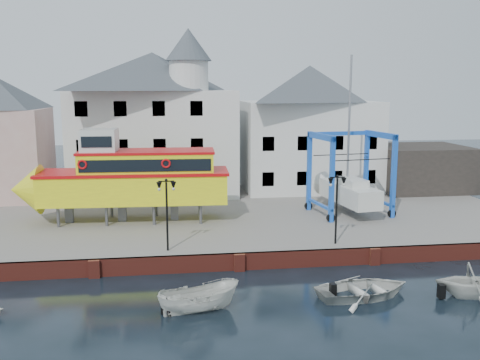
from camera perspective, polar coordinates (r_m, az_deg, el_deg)
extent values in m
plane|color=black|center=(30.77, -0.08, -9.65)|extent=(140.00, 140.00, 0.00)
cube|color=slate|center=(41.11, -2.14, -3.89)|extent=(44.00, 22.00, 1.00)
cube|color=maroon|center=(30.72, -0.11, -8.69)|extent=(44.00, 0.25, 1.00)
cube|color=maroon|center=(30.59, -15.28, -9.14)|extent=(0.60, 0.36, 1.00)
cube|color=maroon|center=(30.56, -0.06, -8.79)|extent=(0.60, 0.36, 1.00)
cube|color=maroon|center=(32.56, 14.16, -7.92)|extent=(0.60, 0.36, 1.00)
cube|color=silver|center=(47.49, -9.12, 3.98)|extent=(14.00, 8.00, 9.00)
pyramid|color=#3F454B|center=(47.27, -9.32, 11.35)|extent=(14.00, 8.00, 3.20)
cube|color=black|center=(44.45, -16.22, -0.47)|extent=(1.00, 0.08, 1.20)
cube|color=black|center=(44.10, -12.37, -0.38)|extent=(1.00, 0.08, 1.20)
cube|color=black|center=(43.96, -8.47, -0.29)|extent=(1.00, 0.08, 1.20)
cube|color=black|center=(44.02, -4.56, -0.20)|extent=(1.00, 0.08, 1.20)
cube|color=black|center=(44.03, -16.41, 3.38)|extent=(1.00, 0.08, 1.20)
cube|color=black|center=(43.68, -12.51, 3.49)|extent=(1.00, 0.08, 1.20)
cube|color=black|center=(43.53, -8.57, 3.60)|extent=(1.00, 0.08, 1.20)
cube|color=black|center=(43.60, -4.62, 3.69)|extent=(1.00, 0.08, 1.20)
cube|color=black|center=(43.81, -16.60, 7.28)|extent=(1.00, 0.08, 1.20)
cube|color=black|center=(43.46, -12.66, 7.43)|extent=(1.00, 0.08, 1.20)
cube|color=black|center=(43.31, -8.67, 7.55)|extent=(1.00, 0.08, 1.20)
cube|color=black|center=(43.38, -4.67, 7.63)|extent=(1.00, 0.08, 1.20)
cylinder|color=silver|center=(44.89, -5.48, 11.01)|extent=(3.20, 3.20, 2.40)
cone|color=#3F454B|center=(45.01, -5.53, 14.19)|extent=(3.80, 3.80, 2.60)
cube|color=silver|center=(49.73, 7.29, 3.71)|extent=(12.00, 8.00, 8.00)
pyramid|color=#3F454B|center=(49.45, 7.43, 10.17)|extent=(12.00, 8.00, 3.20)
cube|color=black|center=(45.23, 3.01, 0.09)|extent=(1.00, 0.08, 1.20)
cube|color=black|center=(45.89, 6.69, 0.18)|extent=(1.00, 0.08, 1.20)
cube|color=black|center=(46.72, 10.26, 0.26)|extent=(1.00, 0.08, 1.20)
cube|color=black|center=(47.73, 13.69, 0.34)|extent=(1.00, 0.08, 1.20)
cube|color=black|center=(44.82, 3.05, 3.87)|extent=(1.00, 0.08, 1.20)
cube|color=black|center=(45.48, 6.77, 3.91)|extent=(1.00, 0.08, 1.20)
cube|color=black|center=(46.32, 10.37, 3.92)|extent=(1.00, 0.08, 1.20)
cube|color=black|center=(47.34, 13.83, 3.92)|extent=(1.00, 0.08, 1.20)
cube|color=black|center=(51.67, 18.60, 1.26)|extent=(8.00, 7.00, 4.00)
cylinder|color=black|center=(30.81, -7.79, -3.89)|extent=(0.12, 0.12, 4.00)
cube|color=black|center=(30.39, -7.88, -0.13)|extent=(0.90, 0.06, 0.06)
sphere|color=black|center=(30.38, -7.88, 0.00)|extent=(0.16, 0.16, 0.16)
cone|color=black|center=(30.44, -8.62, -0.65)|extent=(0.32, 0.32, 0.45)
sphere|color=silver|center=(30.48, -8.61, -0.98)|extent=(0.18, 0.18, 0.18)
cone|color=black|center=(30.44, -7.11, -0.62)|extent=(0.32, 0.32, 0.45)
sphere|color=silver|center=(30.47, -7.11, -0.95)|extent=(0.18, 0.18, 0.18)
cylinder|color=black|center=(32.36, 10.24, -3.29)|extent=(0.12, 0.12, 4.00)
cube|color=black|center=(31.96, 10.35, 0.29)|extent=(0.90, 0.06, 0.06)
sphere|color=black|center=(31.95, 10.35, 0.42)|extent=(0.16, 0.16, 0.16)
cone|color=black|center=(31.89, 9.65, -0.20)|extent=(0.32, 0.32, 0.45)
sphere|color=silver|center=(31.92, 9.64, -0.52)|extent=(0.18, 0.18, 0.18)
cone|color=black|center=(32.13, 11.01, -0.17)|extent=(0.32, 0.32, 0.45)
sphere|color=silver|center=(32.17, 11.00, -0.48)|extent=(0.18, 0.18, 0.18)
cylinder|color=#59595E|center=(37.92, -18.82, -3.77)|extent=(0.21, 0.21, 1.36)
cylinder|color=#59595E|center=(40.34, -18.00, -2.92)|extent=(0.21, 0.21, 1.36)
cylinder|color=#59595E|center=(37.31, -14.05, -3.75)|extent=(0.21, 0.21, 1.36)
cylinder|color=#59595E|center=(39.76, -13.52, -2.89)|extent=(0.21, 0.21, 1.36)
cylinder|color=#59595E|center=(36.97, -9.16, -3.70)|extent=(0.21, 0.21, 1.36)
cylinder|color=#59595E|center=(39.44, -8.94, -2.84)|extent=(0.21, 0.21, 1.36)
cylinder|color=#59595E|center=(36.89, -4.22, -3.63)|extent=(0.21, 0.21, 1.36)
cylinder|color=#59595E|center=(39.37, -4.31, -2.77)|extent=(0.21, 0.21, 1.36)
cube|color=#59595E|center=(39.03, -17.75, -3.33)|extent=(0.56, 0.48, 1.36)
cube|color=#59595E|center=(38.41, -12.43, -3.29)|extent=(0.56, 0.48, 1.36)
cube|color=#59595E|center=(38.14, -7.00, -3.23)|extent=(0.56, 0.48, 1.36)
cube|color=yellow|center=(37.97, -11.17, -0.81)|extent=(12.85, 3.96, 2.00)
cone|color=yellow|center=(39.39, -21.88, -0.96)|extent=(2.14, 3.53, 3.45)
cube|color=#BA0C0F|center=(37.79, -11.22, 0.82)|extent=(13.13, 4.11, 0.20)
cube|color=yellow|center=(37.61, -9.88, 1.80)|extent=(9.20, 3.45, 1.45)
cube|color=black|center=(36.05, -10.06, 1.52)|extent=(8.72, 0.41, 0.82)
cube|color=black|center=(39.16, -9.71, 2.19)|extent=(8.72, 0.41, 0.82)
cube|color=#BA0C0F|center=(37.51, -9.91, 3.02)|extent=(9.39, 3.55, 0.16)
cube|color=silver|center=(37.81, -14.77, 4.03)|extent=(2.46, 2.46, 1.65)
cube|color=black|center=(36.61, -15.07, 3.95)|extent=(1.99, 0.14, 0.73)
torus|color=#BA0C0F|center=(36.54, -16.48, 1.59)|extent=(0.64, 0.15, 0.64)
torus|color=#BA0C0F|center=(35.90, -7.91, 1.76)|extent=(0.64, 0.15, 0.64)
cube|color=blue|center=(37.27, 9.77, -0.01)|extent=(0.34, 0.34, 5.95)
cylinder|color=black|center=(37.81, 9.66, -4.01)|extent=(0.62, 0.29, 0.60)
cube|color=blue|center=(40.82, 7.39, 0.91)|extent=(0.34, 0.34, 5.95)
cylinder|color=black|center=(41.32, 7.31, -2.76)|extent=(0.62, 0.29, 0.60)
cube|color=blue|center=(39.56, 16.07, 0.32)|extent=(0.34, 0.34, 5.95)
cylinder|color=black|center=(40.08, 15.89, -3.46)|extent=(0.62, 0.29, 0.60)
cube|color=blue|center=(42.92, 13.30, 1.17)|extent=(0.34, 0.34, 5.95)
cylinder|color=black|center=(43.40, 13.16, -2.33)|extent=(0.62, 0.29, 0.60)
cube|color=blue|center=(38.67, 8.63, 4.61)|extent=(0.89, 4.25, 0.42)
cube|color=blue|center=(39.43, 8.45, -2.58)|extent=(0.80, 4.24, 0.18)
cube|color=blue|center=(40.89, 14.80, 4.68)|extent=(0.89, 4.25, 0.42)
cube|color=blue|center=(41.61, 14.50, -2.13)|extent=(0.80, 4.24, 0.18)
cube|color=blue|center=(41.48, 10.54, 4.91)|extent=(5.09, 1.01, 0.30)
cube|color=silver|center=(40.33, 11.59, -1.41)|extent=(2.83, 6.59, 1.36)
cone|color=silver|center=(43.66, 9.32, -0.48)|extent=(2.13, 1.62, 1.96)
cube|color=#59595E|center=(40.53, 11.54, -2.76)|extent=(0.42, 1.54, 0.60)
cube|color=silver|center=(39.79, 11.92, -0.20)|extent=(1.70, 2.72, 0.51)
cylinder|color=#99999E|center=(40.02, 11.58, 6.25)|extent=(0.18, 0.18, 9.36)
cube|color=black|center=(38.55, 12.77, 2.12)|extent=(4.48, 0.75, 0.05)
cube|color=black|center=(41.24, 10.75, 2.69)|extent=(4.48, 0.75, 0.05)
imported|color=silver|center=(25.60, -4.38, -13.84)|extent=(4.11, 2.27, 1.50)
imported|color=silver|center=(27.94, 13.05, -11.99)|extent=(5.32, 4.18, 1.00)
imported|color=silver|center=(29.49, 23.42, -11.39)|extent=(4.10, 3.72, 1.86)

